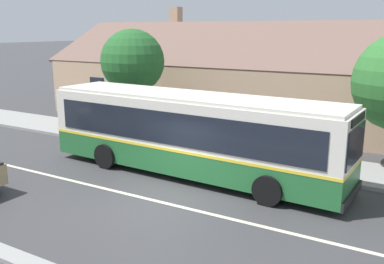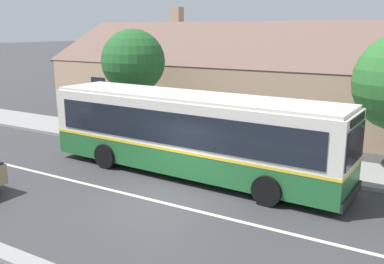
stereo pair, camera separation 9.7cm
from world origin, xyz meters
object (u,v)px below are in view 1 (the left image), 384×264
Objects in this scene: transit_bus at (191,132)px; bike_rack at (68,116)px; bench_by_building at (100,127)px; street_tree_secondary at (133,62)px.

bike_rack is (-10.02, 3.29, -0.99)m from transit_bus.
transit_bus is 7.48m from bench_by_building.
transit_bus is at bearing -18.20° from bike_rack.
bike_rack is at bearing -169.43° from street_tree_secondary.
bench_by_building is 3.74m from street_tree_secondary.
transit_bus is at bearing -20.22° from bench_by_building.
street_tree_secondary is (-5.89, 4.06, 2.16)m from transit_bus.
bench_by_building is at bearing 159.78° from transit_bus.
street_tree_secondary is 4.74× the size of bike_rack.
transit_bus is 6.47× the size of bench_by_building.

